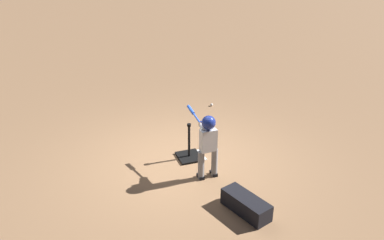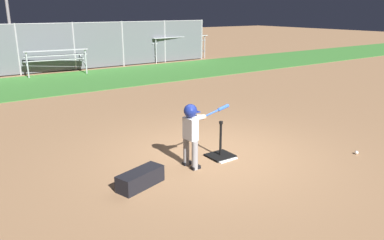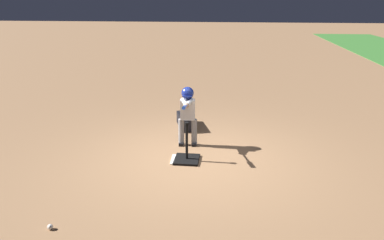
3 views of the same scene
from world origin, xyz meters
The scene contains 6 objects.
ground_plane centered at (0.00, 0.00, 0.00)m, with size 90.00×90.00×0.00m, color #99704C.
home_plate centered at (0.05, -0.26, 0.01)m, with size 0.44×0.44×0.02m, color white.
batting_tee centered at (0.06, -0.19, 0.09)m, with size 0.50×0.45×0.74m.
batter_child centered at (-0.68, -0.27, 0.77)m, with size 1.05×0.38×1.22m.
baseball centered at (2.44, -1.66, 0.04)m, with size 0.07×0.07×0.07m, color white.
equipment_bag centered at (-1.85, -0.45, 0.14)m, with size 0.84×0.32×0.28m, color black.
Camera 1 is at (-6.07, 1.97, 3.76)m, focal length 35.00 mm.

